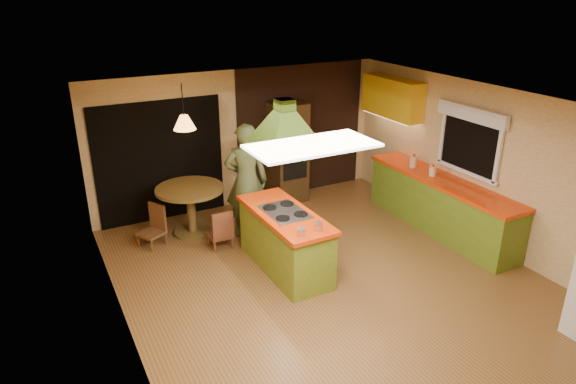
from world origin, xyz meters
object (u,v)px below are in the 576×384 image
dining_table (191,201)px  canister_large (413,162)px  wall_oven (288,153)px  kitchen_island (285,240)px  man (246,181)px

dining_table → canister_large: 3.86m
dining_table → canister_large: (3.67, -1.11, 0.44)m
wall_oven → dining_table: (-2.07, -0.55, -0.36)m
dining_table → kitchen_island: bearing=-63.6°
wall_oven → canister_large: 2.30m
man → canister_large: 2.94m
wall_oven → dining_table: size_ratio=1.71×
canister_large → man: bearing=167.4°
dining_table → man: bearing=-30.5°
man → canister_large: bearing=-170.5°
kitchen_island → canister_large: size_ratio=9.12×
man → dining_table: 1.00m
kitchen_island → dining_table: size_ratio=1.63×
kitchen_island → wall_oven: (1.22, 2.26, 0.49)m
wall_oven → man: bearing=-143.1°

